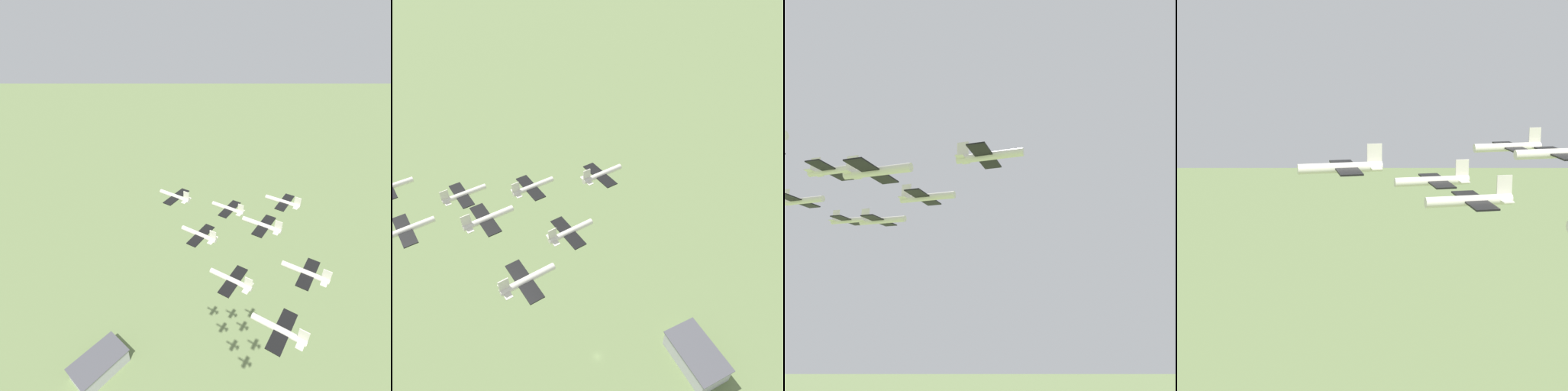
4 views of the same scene
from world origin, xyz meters
The scene contains 5 objects.
jet_0 centered at (38.58, -22.13, 172.04)m, with size 10.00×10.48×3.50m.
jet_1 centered at (32.46, -37.00, 169.20)m, with size 10.00×10.48×3.50m.
jet_2 centered at (48.60, -34.71, 168.16)m, with size 10.00×10.48×3.50m.
jet_4 centered at (42.48, -49.58, 172.91)m, with size 10.00×10.48×3.50m.
jet_5 centered at (58.62, -47.29, 171.09)m, with size 10.00×10.48×3.50m.
Camera 4 is at (-52.83, -21.27, 189.59)m, focal length 70.00 mm.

